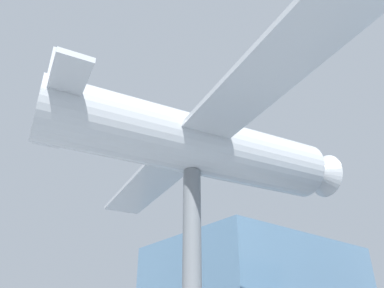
# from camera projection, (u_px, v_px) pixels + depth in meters

# --- Properties ---
(support_pylon_central) EXTENTS (0.61, 0.61, 6.75)m
(support_pylon_central) POSITION_uv_depth(u_px,v_px,m) (192.00, 271.00, 11.59)
(support_pylon_central) COLOR slate
(support_pylon_central) RESTS_ON ground_plane
(suspended_airplane) EXTENTS (17.25, 12.52, 3.53)m
(suspended_airplane) POSITION_uv_depth(u_px,v_px,m) (199.00, 145.00, 13.81)
(suspended_airplane) COLOR #B2B7BC
(suspended_airplane) RESTS_ON support_pylon_central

